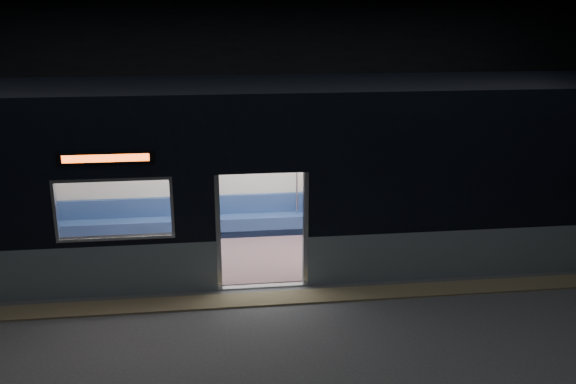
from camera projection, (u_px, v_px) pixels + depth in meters
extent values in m
cube|color=#47494C|center=(269.00, 316.00, 9.59)|extent=(24.00, 14.00, 0.01)
cube|color=black|center=(242.00, 97.00, 15.51)|extent=(24.00, 0.04, 5.00)
cube|color=#8C7F59|center=(266.00, 299.00, 10.11)|extent=(22.80, 0.50, 0.03)
cube|color=gray|center=(529.00, 249.00, 11.04)|extent=(8.30, 0.12, 0.90)
cube|color=black|center=(539.00, 164.00, 10.59)|extent=(8.30, 0.12, 2.30)
cube|color=black|center=(261.00, 138.00, 9.84)|extent=(1.40, 0.12, 1.15)
cube|color=#B7BABC|center=(218.00, 233.00, 10.21)|extent=(0.08, 0.14, 2.05)
cube|color=#B7BABC|center=(305.00, 229.00, 10.39)|extent=(0.08, 0.14, 2.05)
cube|color=black|center=(106.00, 158.00, 9.54)|extent=(1.50, 0.04, 0.18)
cube|color=#F54F13|center=(106.00, 158.00, 9.54)|extent=(1.34, 0.03, 0.12)
cube|color=silver|center=(250.00, 159.00, 12.88)|extent=(18.00, 0.12, 3.20)
cube|color=black|center=(254.00, 87.00, 11.03)|extent=(18.00, 3.00, 0.15)
cube|color=#7B595D|center=(257.00, 254.00, 11.96)|extent=(17.76, 2.76, 0.04)
cube|color=silver|center=(255.00, 137.00, 11.29)|extent=(17.76, 2.76, 0.10)
cube|color=#30508C|center=(253.00, 224.00, 12.96)|extent=(11.00, 0.48, 0.41)
cube|color=#30508C|center=(252.00, 203.00, 13.02)|extent=(11.00, 0.10, 0.40)
cube|color=#6E5056|center=(70.00, 275.00, 10.46)|extent=(4.40, 0.48, 0.41)
cube|color=#6E5056|center=(439.00, 257.00, 11.25)|extent=(4.40, 0.48, 0.41)
cylinder|color=silver|center=(205.00, 219.00, 10.44)|extent=(0.04, 0.04, 2.26)
cylinder|color=silver|center=(206.00, 184.00, 12.59)|extent=(0.04, 0.04, 2.26)
cylinder|color=silver|center=(315.00, 215.00, 10.67)|extent=(0.04, 0.04, 2.26)
cylinder|color=silver|center=(297.00, 181.00, 12.82)|extent=(0.04, 0.04, 2.26)
cylinder|color=silver|center=(251.00, 146.00, 12.43)|extent=(11.00, 0.03, 0.03)
cube|color=black|center=(318.00, 212.00, 12.84)|extent=(0.16, 0.44, 0.15)
cube|color=black|center=(327.00, 212.00, 12.86)|extent=(0.16, 0.44, 0.15)
cylinder|color=black|center=(319.00, 228.00, 12.73)|extent=(0.10, 0.10, 0.43)
cylinder|color=black|center=(328.00, 227.00, 12.75)|extent=(0.10, 0.10, 0.43)
cube|color=#C9657B|center=(321.00, 209.00, 13.02)|extent=(0.37, 0.20, 0.19)
cylinder|color=#C9657B|center=(321.00, 194.00, 12.95)|extent=(0.38, 0.38, 0.48)
sphere|color=tan|center=(321.00, 178.00, 12.84)|extent=(0.19, 0.19, 0.19)
sphere|color=black|center=(321.00, 176.00, 12.86)|extent=(0.20, 0.20, 0.20)
cube|color=black|center=(325.00, 207.00, 12.75)|extent=(0.31, 0.27, 0.14)
cube|color=white|center=(439.00, 160.00, 13.32)|extent=(0.97, 0.03, 0.63)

